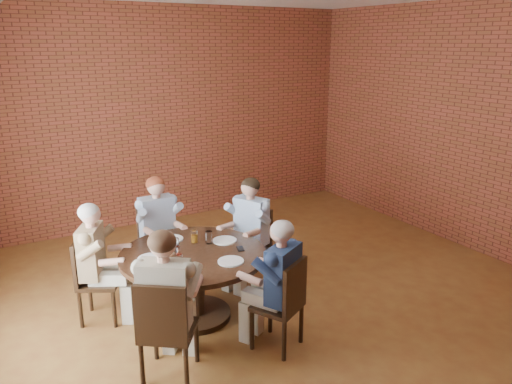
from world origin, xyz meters
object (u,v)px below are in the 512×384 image
diner_d (167,304)px  diner_e (277,285)px  diner_c (98,263)px  chair_c (92,276)px  chair_d (165,327)px  chair_a (253,242)px  smartphone (240,249)px  dining_table (194,272)px  chair_b (158,241)px  chair_e (285,302)px  diner_b (159,231)px  diner_a (249,232)px

diner_d → diner_e: (1.04, -0.12, -0.04)m
diner_c → diner_d: (0.30, -1.23, 0.04)m
chair_c → chair_d: chair_d is taller
chair_a → chair_c: (-1.90, 0.05, -0.01)m
diner_c → smartphone: size_ratio=9.54×
dining_table → chair_c: chair_c is taller
chair_b → chair_d: chair_d is taller
chair_d → smartphone: (1.09, 0.67, 0.24)m
chair_a → diner_e: diner_e is taller
chair_d → smartphone: bearing=-111.8°
diner_c → diner_e: size_ratio=0.99×
chair_d → diner_e: size_ratio=0.74×
chair_a → chair_e: 1.47m
dining_table → diner_b: 0.99m
diner_c → smartphone: (1.33, -0.63, 0.11)m
chair_b → chair_c: size_ratio=1.02×
chair_a → chair_b: (-0.98, 0.62, 0.00)m
chair_b → diner_e: (0.49, -1.95, 0.14)m
diner_a → chair_a: bearing=90.0°
chair_c → chair_e: 2.05m
diner_c → chair_d: diner_c is taller
chair_d → diner_d: 0.19m
chair_b → diner_e: bearing=-76.8°
chair_e → diner_c: bearing=-74.1°
dining_table → diner_e: size_ratio=1.17×
dining_table → chair_c: bearing=151.7°
chair_b → chair_c: bearing=-149.2°
dining_table → chair_b: (-0.02, 1.07, -0.02)m
chair_d → smartphone: 1.30m
chair_c → diner_d: size_ratio=0.66×
chair_e → dining_table: bearing=-90.0°
diner_a → chair_b: (-0.91, 0.65, -0.15)m
diner_e → chair_b: bearing=-104.1°
dining_table → chair_c: 1.06m
diner_b → diner_e: size_ratio=1.02×
diner_b → chair_e: diner_b is taller
chair_e → chair_a: bearing=-136.2°
diner_d → diner_b: bearing=-71.1°
chair_a → chair_b: bearing=-147.0°
diner_b → diner_e: 1.93m
chair_c → chair_d: (0.31, -1.34, 0.02)m
chair_a → chair_c: 1.90m
diner_c → chair_d: 1.33m
diner_b → chair_e: (0.53, -1.94, -0.16)m
diner_a → diner_b: bearing=-147.0°
chair_e → smartphone: 0.83m
chair_a → diner_b: 1.13m
dining_table → chair_e: bearing=-61.8°
chair_d → diner_b: bearing=-71.9°
smartphone → diner_a: bearing=71.9°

